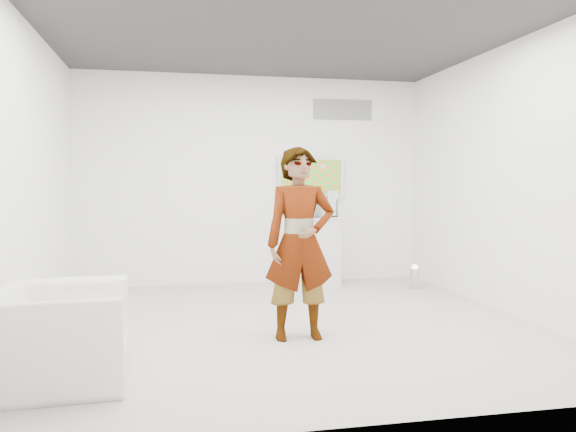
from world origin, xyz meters
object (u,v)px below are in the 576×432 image
at_px(armchair, 60,335).
at_px(pedestal, 320,252).
at_px(person, 300,243).
at_px(tv, 311,177).
at_px(floor_uplight, 415,277).

distance_m(armchair, pedestal, 4.39).
xyz_separation_m(person, armchair, (-1.96, -0.77, -0.55)).
bearing_deg(armchair, person, -71.19).
xyz_separation_m(tv, person, (-0.85, -3.01, -0.66)).
xyz_separation_m(tv, floor_uplight, (1.27, -0.87, -1.39)).
distance_m(pedestal, floor_uplight, 1.36).
xyz_separation_m(tv, pedestal, (0.02, -0.44, -1.06)).
relative_size(armchair, floor_uplight, 3.39).
xyz_separation_m(pedestal, floor_uplight, (1.25, -0.43, -0.33)).
relative_size(armchair, pedestal, 1.08).
distance_m(tv, armchair, 4.87).
bearing_deg(pedestal, armchair, -130.35).
xyz_separation_m(person, floor_uplight, (2.12, 2.14, -0.74)).
bearing_deg(person, tv, 74.77).
height_order(armchair, floor_uplight, armchair).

